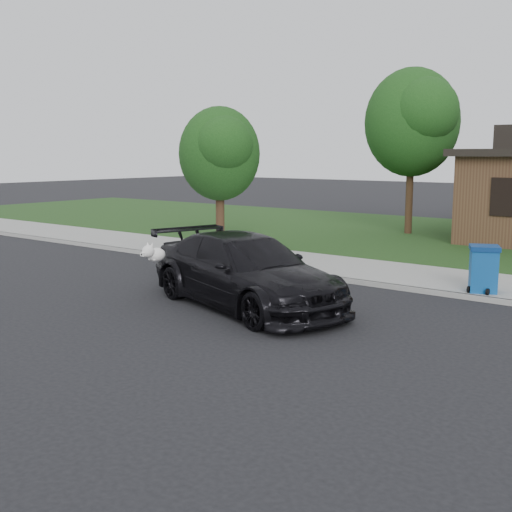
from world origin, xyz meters
The scene contains 7 objects.
ground centered at (0.00, 0.00, 0.00)m, with size 120.00×120.00×0.00m, color black.
sidewalk centered at (0.00, 5.00, 0.06)m, with size 60.00×3.00×0.12m, color gray.
curb centered at (0.00, 3.50, 0.06)m, with size 60.00×0.12×0.12m, color gray.
sedan centered at (-2.25, -0.06, 0.77)m, with size 5.69×3.60×1.53m.
recycling_bin centered at (1.43, 3.97, 0.65)m, with size 0.84×0.84×1.06m.
tree_0 centered at (-4.34, 12.88, 4.48)m, with size 3.78×3.60×6.34m.
tree_2 centered at (-7.38, 5.11, 3.27)m, with size 2.73×2.60×4.59m.
Camera 1 is at (6.07, -10.46, 3.22)m, focal length 45.00 mm.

